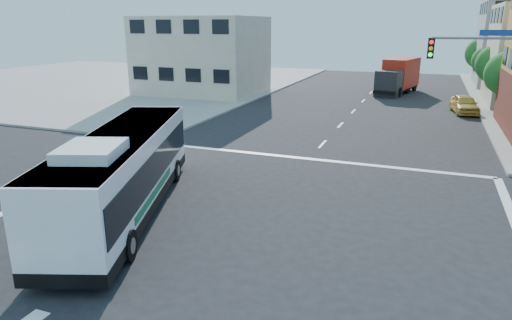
% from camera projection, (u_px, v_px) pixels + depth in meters
% --- Properties ---
extents(ground, '(120.00, 120.00, 0.00)m').
position_uv_depth(ground, '(245.00, 226.00, 17.02)').
color(ground, black).
rests_on(ground, ground).
extents(sidewalk_nw, '(50.00, 50.00, 0.15)m').
position_uv_depth(sidewalk_nw, '(99.00, 80.00, 60.22)').
color(sidewalk_nw, gray).
rests_on(sidewalk_nw, ground).
extents(building_west, '(12.06, 10.06, 8.00)m').
position_uv_depth(building_west, '(202.00, 56.00, 48.51)').
color(building_west, beige).
rests_on(building_west, ground).
extents(signal_mast_ne, '(7.91, 1.13, 8.07)m').
position_uv_depth(signal_mast_ne, '(501.00, 73.00, 22.03)').
color(signal_mast_ne, gray).
rests_on(signal_mast_ne, ground).
extents(street_tree_a, '(3.60, 3.60, 5.53)m').
position_uv_depth(street_tree_a, '(510.00, 71.00, 36.98)').
color(street_tree_a, '#3B2915').
rests_on(street_tree_a, ground).
extents(street_tree_b, '(3.80, 3.80, 5.79)m').
position_uv_depth(street_tree_b, '(498.00, 62.00, 44.11)').
color(street_tree_b, '#3B2915').
rests_on(street_tree_b, ground).
extents(street_tree_c, '(3.40, 3.40, 5.29)m').
position_uv_depth(street_tree_c, '(489.00, 59.00, 51.36)').
color(street_tree_c, '#3B2915').
rests_on(street_tree_c, ground).
extents(street_tree_d, '(4.00, 4.00, 6.03)m').
position_uv_depth(street_tree_d, '(483.00, 51.00, 58.41)').
color(street_tree_d, '#3B2915').
rests_on(street_tree_d, ground).
extents(transit_bus, '(6.45, 12.28, 3.59)m').
position_uv_depth(transit_bus, '(124.00, 171.00, 17.78)').
color(transit_bus, black).
rests_on(transit_bus, ground).
extents(box_truck, '(4.21, 8.48, 3.67)m').
position_uv_depth(box_truck, '(398.00, 77.00, 49.21)').
color(box_truck, black).
rests_on(box_truck, ground).
extents(parked_car, '(2.49, 4.74, 1.54)m').
position_uv_depth(parked_car, '(465.00, 104.00, 38.40)').
color(parked_car, gold).
rests_on(parked_car, ground).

